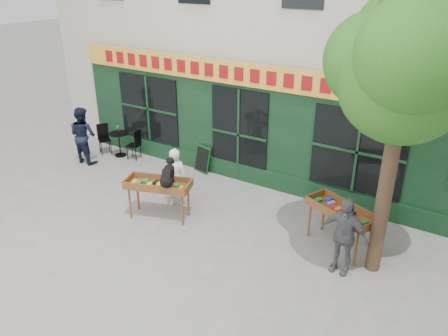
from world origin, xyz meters
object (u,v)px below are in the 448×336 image
Objects in this scene: dog at (168,172)px; man_right at (343,235)px; man_left at (83,135)px; woman at (176,178)px; bistro_table at (119,140)px; book_cart_right at (341,213)px; book_cart_center at (158,186)px.

dog is 4.00m from man_right.
man_left is at bearing 144.16° from dog.
bistro_table is (-3.51, 1.58, -0.23)m from woman.
dog is 0.94m from woman.
dog is at bearing -30.63° from bistro_table.
man_right is 8.03m from bistro_table.
book_cart_right is at bearing 167.91° from woman.
man_right is at bearing 171.43° from man_left.
book_cart_center is at bearing 160.01° from man_left.
book_cart_center is 1.01× the size of man_right.
dog is at bearing -139.37° from book_cart_right.
dog is at bearing -26.58° from book_cart_center.
book_cart_right is 0.94× the size of man_left.
man_left is (-4.41, 1.38, -0.42)m from dog.
book_cart_center is 1.04× the size of woman.
bistro_table is at bearing -42.75° from woman.
book_cart_right is (3.65, 1.15, -0.47)m from dog.
woman is 0.97× the size of man_right.
woman reaches higher than book_cart_center.
book_cart_center and book_cart_right have the same top height.
man_left is (-8.06, 0.24, 0.04)m from book_cart_right.
man_right is (4.30, -0.30, 0.03)m from woman.
bistro_table is 1.11m from man_left.
man_right is at bearing -12.73° from dog.
woman is 0.96× the size of book_cart_right.
man_right is at bearing -13.60° from bistro_table.
bistro_table is at bearing 169.59° from man_right.
dog is 0.37× the size of book_cart_right.
dog is at bearing 160.77° from man_left.
dog is 0.79× the size of bistro_table.
dog reaches higher than bistro_table.
man_right reaches higher than bistro_table.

